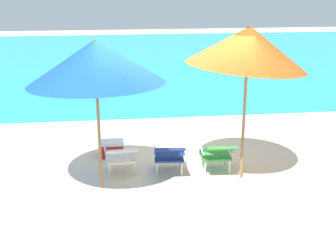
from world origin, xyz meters
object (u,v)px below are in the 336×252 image
at_px(beach_umbrella_left, 95,62).
at_px(cooler_box, 112,149).
at_px(lounge_chair_center, 169,154).
at_px(lounge_chair_right, 218,152).
at_px(beach_umbrella_right, 248,47).
at_px(lounge_chair_left, 121,155).

distance_m(beach_umbrella_left, cooler_box, 2.44).
bearing_deg(cooler_box, lounge_chair_center, -45.44).
height_order(lounge_chair_right, cooler_box, lounge_chair_right).
relative_size(lounge_chair_center, beach_umbrella_left, 0.33).
bearing_deg(beach_umbrella_right, lounge_chair_left, 171.54).
bearing_deg(lounge_chair_right, beach_umbrella_left, -170.23).
distance_m(lounge_chair_center, beach_umbrella_left, 2.14).
distance_m(lounge_chair_right, beach_umbrella_right, 1.95).
relative_size(beach_umbrella_left, cooler_box, 5.94).
height_order(lounge_chair_right, beach_umbrella_left, beach_umbrella_left).
height_order(lounge_chair_center, beach_umbrella_right, beach_umbrella_right).
distance_m(lounge_chair_center, beach_umbrella_right, 2.29).
bearing_deg(beach_umbrella_right, lounge_chair_center, 167.58).
bearing_deg(lounge_chair_left, beach_umbrella_right, -8.46).
bearing_deg(lounge_chair_center, lounge_chair_left, 177.48).
distance_m(lounge_chair_right, beach_umbrella_left, 2.71).
height_order(lounge_chair_center, lounge_chair_right, same).
relative_size(lounge_chair_right, beach_umbrella_left, 0.32).
distance_m(lounge_chair_center, lounge_chair_right, 0.86).
height_order(lounge_chair_right, beach_umbrella_right, beach_umbrella_right).
height_order(lounge_chair_left, beach_umbrella_right, beach_umbrella_right).
height_order(beach_umbrella_left, cooler_box, beach_umbrella_left).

